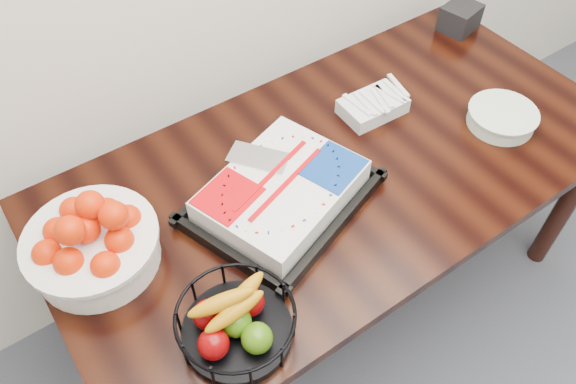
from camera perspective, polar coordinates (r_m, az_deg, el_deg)
table at (r=1.77m, az=5.39°, el=1.05°), size 1.80×0.90×0.75m
cake_tray at (r=1.56m, az=-0.64°, el=-0.11°), size 0.58×0.52×0.10m
tangerine_bowl at (r=1.49m, az=-19.45°, el=-4.56°), size 0.34×0.34×0.22m
fruit_basket at (r=1.33m, az=-5.30°, el=-12.99°), size 0.28×0.28×0.15m
plate_stack at (r=1.93m, az=20.89°, el=7.08°), size 0.22×0.22×0.05m
fork_bag at (r=1.86m, az=8.60°, el=8.69°), size 0.21×0.14×0.06m
napkin_box at (r=2.31m, az=17.07°, el=16.57°), size 0.16×0.14×0.10m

